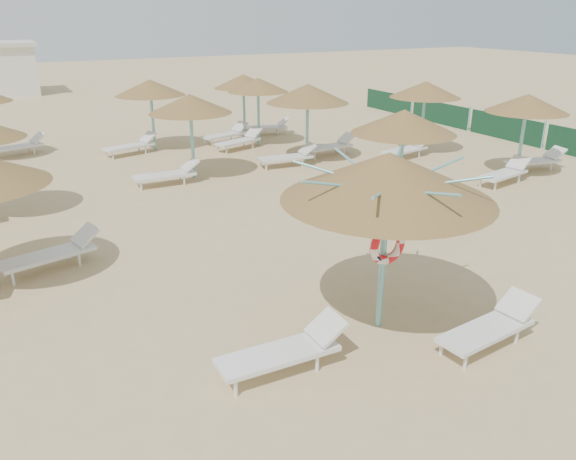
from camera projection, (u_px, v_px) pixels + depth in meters
name	position (u px, v px, depth m)	size (l,w,h in m)	color
ground	(373.00, 334.00, 9.46)	(120.00, 120.00, 0.00)	tan
main_palapa	(388.00, 177.00, 8.77)	(3.41, 3.41, 3.05)	#6BB6BA
lounger_main_a	(286.00, 350.00, 8.40)	(2.01, 0.63, 0.73)	silver
lounger_main_b	(491.00, 326.00, 9.06)	(1.97, 0.78, 0.70)	silver
palapa_field	(235.00, 104.00, 17.90)	(19.83, 13.98, 2.72)	#6BB6BA
windbreak_fence	(506.00, 128.00, 23.56)	(0.08, 19.84, 1.10)	#17472E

